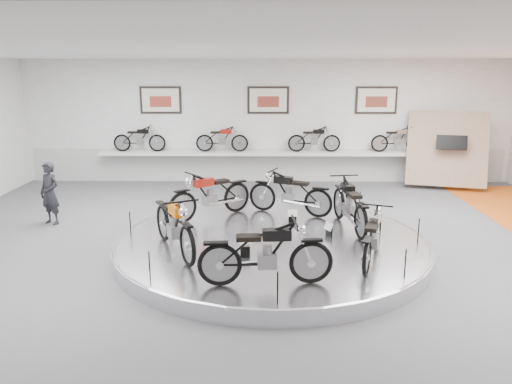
{
  "coord_description": "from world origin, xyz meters",
  "views": [
    {
      "loc": [
        -0.19,
        -9.45,
        3.69
      ],
      "look_at": [
        -0.32,
        0.6,
        1.2
      ],
      "focal_mm": 35.0,
      "sensor_mm": 36.0,
      "label": 1
    }
  ],
  "objects_px": {
    "bike_b": "(290,193)",
    "bike_c": "(210,194)",
    "display_platform": "(271,245)",
    "bike_d": "(174,224)",
    "visitor": "(50,193)",
    "bike_a": "(350,204)",
    "bike_f": "(373,236)",
    "shelf": "(268,153)",
    "bike_e": "(266,253)"
  },
  "relations": [
    {
      "from": "bike_a",
      "to": "display_platform",
      "type": "bearing_deg",
      "value": 102.5
    },
    {
      "from": "display_platform",
      "to": "bike_a",
      "type": "xyz_separation_m",
      "value": [
        1.7,
        0.65,
        0.7
      ]
    },
    {
      "from": "display_platform",
      "to": "bike_a",
      "type": "bearing_deg",
      "value": 21.04
    },
    {
      "from": "display_platform",
      "to": "bike_e",
      "type": "xyz_separation_m",
      "value": [
        -0.13,
        -2.29,
        0.69
      ]
    },
    {
      "from": "display_platform",
      "to": "visitor",
      "type": "xyz_separation_m",
      "value": [
        -5.32,
        1.87,
        0.62
      ]
    },
    {
      "from": "display_platform",
      "to": "bike_a",
      "type": "height_order",
      "value": "bike_a"
    },
    {
      "from": "bike_a",
      "to": "bike_d",
      "type": "distance_m",
      "value": 3.84
    },
    {
      "from": "display_platform",
      "to": "bike_f",
      "type": "relative_size",
      "value": 3.88
    },
    {
      "from": "bike_c",
      "to": "bike_d",
      "type": "bearing_deg",
      "value": 39.63
    },
    {
      "from": "bike_a",
      "to": "bike_c",
      "type": "xyz_separation_m",
      "value": [
        -3.09,
        0.79,
        0.0
      ]
    },
    {
      "from": "display_platform",
      "to": "bike_c",
      "type": "relative_size",
      "value": 3.38
    },
    {
      "from": "bike_b",
      "to": "bike_d",
      "type": "distance_m",
      "value": 3.48
    },
    {
      "from": "shelf",
      "to": "visitor",
      "type": "relative_size",
      "value": 7.18
    },
    {
      "from": "bike_b",
      "to": "bike_c",
      "type": "bearing_deg",
      "value": 33.69
    },
    {
      "from": "shelf",
      "to": "bike_a",
      "type": "relative_size",
      "value": 5.85
    },
    {
      "from": "display_platform",
      "to": "bike_b",
      "type": "bearing_deg",
      "value": 75.1
    },
    {
      "from": "display_platform",
      "to": "bike_c",
      "type": "height_order",
      "value": "bike_c"
    },
    {
      "from": "display_platform",
      "to": "bike_d",
      "type": "bearing_deg",
      "value": -155.42
    },
    {
      "from": "bike_a",
      "to": "bike_e",
      "type": "height_order",
      "value": "bike_a"
    },
    {
      "from": "display_platform",
      "to": "bike_b",
      "type": "height_order",
      "value": "bike_b"
    },
    {
      "from": "shelf",
      "to": "bike_a",
      "type": "height_order",
      "value": "bike_a"
    },
    {
      "from": "bike_a",
      "to": "visitor",
      "type": "relative_size",
      "value": 1.23
    },
    {
      "from": "bike_b",
      "to": "visitor",
      "type": "height_order",
      "value": "visitor"
    },
    {
      "from": "shelf",
      "to": "display_platform",
      "type": "bearing_deg",
      "value": -90.0
    },
    {
      "from": "bike_d",
      "to": "visitor",
      "type": "xyz_separation_m",
      "value": [
        -3.48,
        2.71,
        -0.1
      ]
    },
    {
      "from": "display_platform",
      "to": "bike_c",
      "type": "xyz_separation_m",
      "value": [
        -1.39,
        1.44,
        0.71
      ]
    },
    {
      "from": "shelf",
      "to": "bike_f",
      "type": "xyz_separation_m",
      "value": [
        1.79,
        -7.68,
        -0.21
      ]
    },
    {
      "from": "display_platform",
      "to": "visitor",
      "type": "height_order",
      "value": "visitor"
    },
    {
      "from": "bike_b",
      "to": "visitor",
      "type": "distance_m",
      "value": 5.79
    },
    {
      "from": "bike_b",
      "to": "bike_c",
      "type": "relative_size",
      "value": 0.94
    },
    {
      "from": "display_platform",
      "to": "shelf",
      "type": "distance_m",
      "value": 6.46
    },
    {
      "from": "display_platform",
      "to": "bike_e",
      "type": "relative_size",
      "value": 3.46
    },
    {
      "from": "bike_d",
      "to": "visitor",
      "type": "relative_size",
      "value": 1.25
    },
    {
      "from": "bike_a",
      "to": "bike_e",
      "type": "bearing_deg",
      "value": 139.52
    },
    {
      "from": "bike_d",
      "to": "visitor",
      "type": "distance_m",
      "value": 4.41
    },
    {
      "from": "shelf",
      "to": "visitor",
      "type": "bearing_deg",
      "value": -139.59
    },
    {
      "from": "shelf",
      "to": "bike_e",
      "type": "bearing_deg",
      "value": -90.87
    },
    {
      "from": "bike_c",
      "to": "bike_d",
      "type": "distance_m",
      "value": 2.33
    },
    {
      "from": "bike_c",
      "to": "bike_f",
      "type": "distance_m",
      "value": 4.19
    },
    {
      "from": "visitor",
      "to": "shelf",
      "type": "bearing_deg",
      "value": 66.32
    },
    {
      "from": "shelf",
      "to": "bike_e",
      "type": "relative_size",
      "value": 5.95
    },
    {
      "from": "bike_e",
      "to": "bike_a",
      "type": "bearing_deg",
      "value": 53.46
    },
    {
      "from": "shelf",
      "to": "bike_c",
      "type": "xyz_separation_m",
      "value": [
        -1.39,
        -4.96,
        -0.14
      ]
    },
    {
      "from": "bike_d",
      "to": "bike_f",
      "type": "relative_size",
      "value": 1.16
    },
    {
      "from": "display_platform",
      "to": "bike_b",
      "type": "relative_size",
      "value": 3.58
    },
    {
      "from": "shelf",
      "to": "bike_e",
      "type": "height_order",
      "value": "bike_e"
    },
    {
      "from": "bike_a",
      "to": "bike_f",
      "type": "xyz_separation_m",
      "value": [
        0.09,
        -1.93,
        -0.07
      ]
    },
    {
      "from": "bike_b",
      "to": "bike_f",
      "type": "bearing_deg",
      "value": 137.68
    },
    {
      "from": "shelf",
      "to": "bike_a",
      "type": "bearing_deg",
      "value": -73.51
    },
    {
      "from": "shelf",
      "to": "bike_d",
      "type": "bearing_deg",
      "value": -104.25
    }
  ]
}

